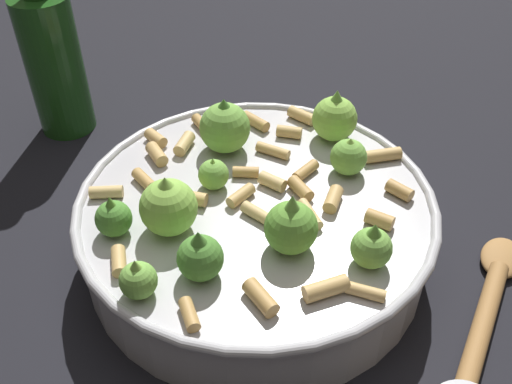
# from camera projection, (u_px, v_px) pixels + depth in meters

# --- Properties ---
(ground_plane) EXTENTS (2.40, 2.40, 0.00)m
(ground_plane) POSITION_uv_depth(u_px,v_px,m) (256.00, 252.00, 0.53)
(ground_plane) COLOR black
(cooking_pan) EXTENTS (0.31, 0.31, 0.12)m
(cooking_pan) POSITION_uv_depth(u_px,v_px,m) (256.00, 220.00, 0.50)
(cooking_pan) COLOR #B7B7BC
(cooking_pan) RESTS_ON ground
(olive_oil_bottle) EXTENTS (0.06, 0.06, 0.21)m
(olive_oil_bottle) POSITION_uv_depth(u_px,v_px,m) (54.00, 61.00, 0.63)
(olive_oil_bottle) COLOR #1E4C19
(olive_oil_bottle) RESTS_ON ground
(wooden_spoon) EXTENTS (0.15, 0.20, 0.02)m
(wooden_spoon) POSITION_uv_depth(u_px,v_px,m) (485.00, 317.00, 0.46)
(wooden_spoon) COLOR #9E703D
(wooden_spoon) RESTS_ON ground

